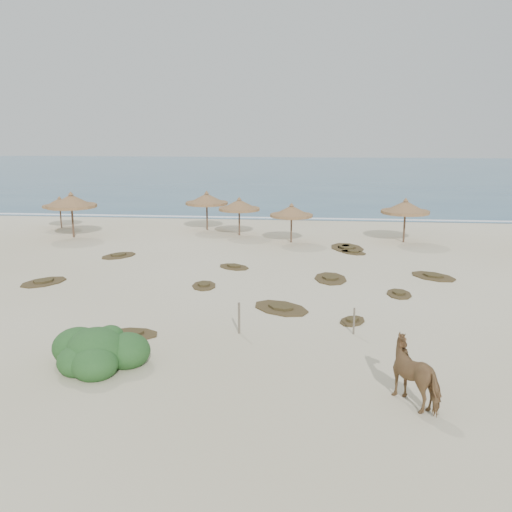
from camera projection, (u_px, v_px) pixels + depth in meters
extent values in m
plane|color=beige|center=(212.00, 318.00, 22.90)|extent=(160.00, 160.00, 0.00)
cube|color=#265173|center=(290.00, 173.00, 95.68)|extent=(200.00, 100.00, 0.01)
cube|color=white|center=(266.00, 218.00, 48.13)|extent=(70.00, 0.60, 0.01)
cylinder|color=brown|center=(61.00, 216.00, 43.28)|extent=(0.10, 0.10, 1.81)
cylinder|color=olive|center=(60.00, 206.00, 43.12)|extent=(3.09, 3.09, 0.16)
cone|color=olive|center=(60.00, 202.00, 43.05)|extent=(2.99, 2.99, 0.65)
cone|color=olive|center=(59.00, 197.00, 42.97)|extent=(0.31, 0.31, 0.19)
cylinder|color=brown|center=(73.00, 220.00, 39.48)|extent=(0.14, 0.14, 2.39)
cylinder|color=olive|center=(72.00, 206.00, 39.26)|extent=(3.94, 3.94, 0.21)
cone|color=olive|center=(71.00, 201.00, 39.18)|extent=(3.81, 3.81, 0.85)
cone|color=olive|center=(71.00, 193.00, 39.06)|extent=(0.41, 0.41, 0.25)
cylinder|color=brown|center=(239.00, 221.00, 40.23)|extent=(0.12, 0.12, 2.05)
cylinder|color=olive|center=(239.00, 209.00, 40.05)|extent=(3.72, 3.72, 0.18)
cone|color=olive|center=(239.00, 204.00, 39.97)|extent=(3.60, 3.60, 0.73)
cone|color=olive|center=(239.00, 198.00, 39.88)|extent=(0.35, 0.35, 0.21)
cylinder|color=brown|center=(207.00, 215.00, 42.33)|extent=(0.13, 0.13, 2.19)
cylinder|color=olive|center=(207.00, 203.00, 42.13)|extent=(4.14, 4.14, 0.19)
cone|color=olive|center=(207.00, 199.00, 42.05)|extent=(4.00, 4.00, 0.78)
cone|color=olive|center=(207.00, 192.00, 41.95)|extent=(0.38, 0.38, 0.23)
cylinder|color=brown|center=(291.00, 228.00, 37.74)|extent=(0.11, 0.11, 1.98)
cylinder|color=olive|center=(291.00, 215.00, 37.56)|extent=(3.61, 3.61, 0.17)
cone|color=olive|center=(292.00, 211.00, 37.49)|extent=(3.49, 3.49, 0.71)
cone|color=olive|center=(292.00, 204.00, 37.40)|extent=(0.34, 0.34, 0.21)
cylinder|color=brown|center=(404.00, 226.00, 37.79)|extent=(0.13, 0.13, 2.23)
cylinder|color=olive|center=(405.00, 212.00, 37.58)|extent=(3.95, 3.95, 0.19)
cone|color=olive|center=(405.00, 207.00, 37.51)|extent=(3.82, 3.82, 0.79)
cone|color=olive|center=(406.00, 199.00, 37.40)|extent=(0.38, 0.38, 0.23)
imported|color=olive|center=(418.00, 373.00, 15.71)|extent=(1.97, 2.24, 1.75)
cylinder|color=#6C6151|center=(239.00, 318.00, 21.11)|extent=(0.09, 0.09, 1.19)
cylinder|color=#6C6151|center=(354.00, 321.00, 21.04)|extent=(0.08, 0.08, 1.02)
ellipsoid|color=#31632A|center=(97.00, 351.00, 18.19)|extent=(1.95, 1.95, 1.46)
ellipsoid|color=#31632A|center=(126.00, 351.00, 18.41)|extent=(1.56, 1.56, 1.17)
ellipsoid|color=#31632A|center=(78.00, 347.00, 18.66)|extent=(1.66, 1.66, 1.24)
ellipsoid|color=#31632A|center=(95.00, 364.00, 17.54)|extent=(1.46, 1.46, 1.10)
ellipsoid|color=#31632A|center=(79.00, 361.00, 17.79)|extent=(1.36, 1.36, 1.02)
ellipsoid|color=#31632A|center=(124.00, 347.00, 19.03)|extent=(1.17, 1.17, 0.88)
ellipsoid|color=#31632A|center=(110.00, 335.00, 18.56)|extent=(0.88, 0.88, 0.66)
ellipsoid|color=#31632A|center=(88.00, 338.00, 18.23)|extent=(0.78, 0.78, 0.58)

